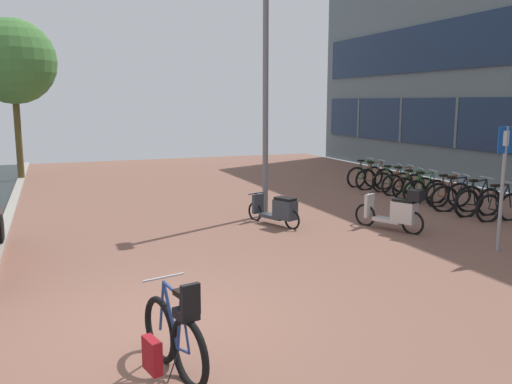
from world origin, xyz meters
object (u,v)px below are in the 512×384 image
Objects in this scene: bicycle_foreground at (173,338)px; bicycle_rack_00 at (500,207)px; bicycle_rack_01 at (478,202)px; bicycle_rack_06 at (403,185)px; bicycle_rack_03 at (448,194)px; bicycle_rack_02 at (457,198)px; street_tree at (13,62)px; bicycle_rack_04 at (425,191)px; bicycle_rack_08 at (375,179)px; bicycle_rack_09 at (365,177)px; bicycle_rack_05 at (414,188)px; scooter_near at (278,210)px; parking_sign at (503,175)px; lamp_post at (266,85)px; scooter_mid at (397,211)px; bicycle_rack_07 at (392,182)px.

bicycle_foreground is 1.05× the size of bicycle_rack_00.
bicycle_rack_00 is 0.64m from bicycle_rack_01.
bicycle_foreground is 1.05× the size of bicycle_rack_06.
bicycle_rack_00 reaches higher than bicycle_rack_03.
bicycle_rack_00 is at bearing -84.01° from bicycle_rack_01.
bicycle_rack_02 is 0.23× the size of street_tree.
bicycle_rack_08 reaches higher than bicycle_rack_04.
bicycle_rack_08 is (-0.25, 3.16, 0.01)m from bicycle_rack_03.
bicycle_rack_01 is at bearing -89.31° from bicycle_rack_09.
bicycle_rack_05 is at bearing 81.62° from bicycle_rack_04.
bicycle_foreground is 9.92m from bicycle_rack_00.
bicycle_rack_04 is (-0.16, 2.53, -0.00)m from bicycle_rack_00.
bicycle_rack_08 reaches higher than bicycle_rack_00.
bicycle_foreground is 1.06× the size of bicycle_rack_04.
scooter_near is 0.66× the size of parking_sign.
parking_sign is at bearing -57.34° from lamp_post.
street_tree is (-2.16, 16.10, 3.86)m from bicycle_foreground.
parking_sign is at bearing -109.71° from bicycle_rack_06.
lamp_post is (-4.85, 1.39, 2.89)m from bicycle_rack_02.
bicycle_rack_00 is 0.23× the size of street_tree.
bicycle_rack_00 is 2.91m from scooter_mid.
bicycle_rack_02 is 0.55× the size of parking_sign.
scooter_near is at bearing -96.71° from lamp_post.
parking_sign is at bearing -104.08° from bicycle_rack_09.
parking_sign is at bearing -136.04° from bicycle_rack_00.
bicycle_rack_07 is at bearing 44.20° from bicycle_foreground.
bicycle_rack_04 is 1.05× the size of bicycle_rack_07.
bicycle_rack_03 is 1.03× the size of bicycle_rack_05.
parking_sign is 5.78m from lamp_post.
street_tree reaches higher than bicycle_rack_09.
lamp_post is (3.91, 6.99, 2.85)m from bicycle_foreground.
bicycle_rack_02 reaches higher than bicycle_rack_07.
parking_sign is (-2.07, -5.77, 1.14)m from bicycle_rack_06.
lamp_post is at bearing -148.24° from bicycle_rack_09.
bicycle_rack_01 reaches higher than bicycle_rack_02.
bicycle_rack_00 is 1.00× the size of bicycle_rack_06.
bicycle_foreground reaches higher than bicycle_rack_01.
scooter_near is at bearing 57.21° from bicycle_foreground.
lamp_post reaches higher than scooter_mid.
bicycle_rack_03 is (9.03, 6.23, -0.06)m from bicycle_foreground.
bicycle_foreground is at bearing -119.18° from lamp_post.
bicycle_rack_04 is at bearing -97.27° from bicycle_rack_07.
bicycle_rack_01 is 2.90m from scooter_mid.
street_tree is at bearing 123.66° from lamp_post.
lamp_post is at bearing -174.21° from bicycle_rack_05.
bicycle_rack_07 is at bearing 29.02° from scooter_near.
bicycle_rack_09 is (0.04, 3.16, 0.01)m from bicycle_rack_04.
bicycle_rack_07 is 0.22× the size of street_tree.
bicycle_rack_09 is at bearing 31.76° from lamp_post.
scooter_near is 3.10m from lamp_post.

